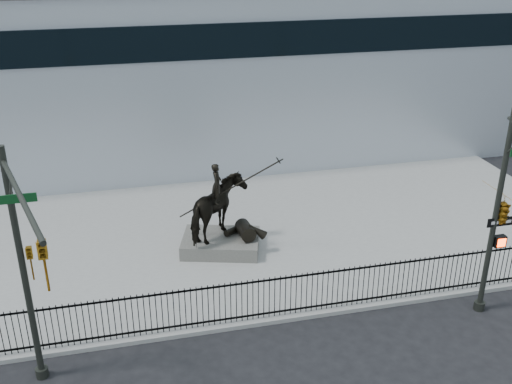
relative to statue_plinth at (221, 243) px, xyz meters
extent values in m
plane|color=black|center=(0.73, -6.00, -0.43)|extent=(120.00, 120.00, 0.00)
cube|color=gray|center=(0.73, 1.00, -0.35)|extent=(30.00, 12.00, 0.15)
cube|color=#B0B8C0|center=(0.73, 14.00, 4.07)|extent=(44.00, 14.00, 9.00)
cube|color=black|center=(0.73, -4.75, -0.13)|extent=(22.00, 0.05, 0.05)
cube|color=black|center=(0.73, -4.75, 1.12)|extent=(22.00, 0.05, 0.05)
cube|color=black|center=(0.73, -4.75, 0.47)|extent=(22.00, 0.03, 1.50)
cube|color=#514F4A|center=(0.00, 0.00, 0.00)|extent=(3.41, 2.78, 0.55)
imported|color=black|center=(0.00, 0.00, 1.45)|extent=(2.57, 2.80, 2.36)
imported|color=black|center=(-0.09, 0.03, 2.53)|extent=(0.53, 0.66, 1.59)
cylinder|color=black|center=(0.31, -0.09, 2.29)|extent=(3.65, 1.11, 2.40)
cylinder|color=#262924|center=(-6.27, -5.80, -0.28)|extent=(0.36, 0.36, 0.30)
cylinder|color=#262924|center=(-6.27, -5.80, 3.07)|extent=(0.18, 0.18, 7.00)
cylinder|color=#262924|center=(-5.67, -7.92, 6.17)|extent=(1.47, 4.84, 0.12)
imported|color=#BA7814|center=(-5.07, -10.05, 5.54)|extent=(0.18, 0.22, 1.10)
imported|color=#BA7814|center=(-6.05, -5.80, 3.27)|extent=(0.16, 0.20, 1.00)
cube|color=#0C3F19|center=(-5.91, -7.00, 5.67)|extent=(0.90, 0.03, 0.22)
cylinder|color=#262924|center=(7.73, -5.80, -0.28)|extent=(0.36, 0.36, 0.30)
cylinder|color=#262924|center=(7.73, -5.80, 3.07)|extent=(0.18, 0.18, 7.00)
imported|color=#BA7814|center=(7.95, -5.80, 3.27)|extent=(0.53, 2.48, 1.00)
cube|color=black|center=(8.01, -5.85, 2.17)|extent=(0.38, 0.22, 0.38)
cube|color=#FF2D05|center=(8.01, -5.97, 2.17)|extent=(0.28, 0.02, 0.28)
cube|color=black|center=(7.93, -5.85, 2.87)|extent=(0.95, 0.03, 0.30)
camera|label=1|loc=(-3.49, -20.36, 11.37)|focal=42.00mm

